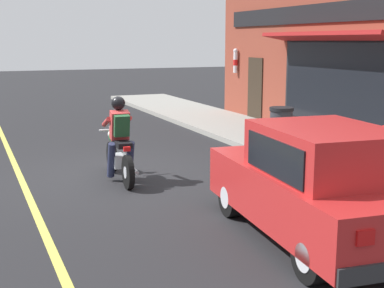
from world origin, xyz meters
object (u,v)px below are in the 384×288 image
at_px(motorcycle_with_rider, 119,146).
at_px(trash_bin, 281,128).
at_px(fire_hydrant, 384,148).
at_px(car_hatchback, 317,185).

distance_m(motorcycle_with_rider, trash_bin, 4.19).
height_order(motorcycle_with_rider, fire_hydrant, motorcycle_with_rider).
relative_size(motorcycle_with_rider, trash_bin, 2.06).
xyz_separation_m(fire_hydrant, trash_bin, (-0.76, 2.53, 0.06)).
height_order(car_hatchback, trash_bin, car_hatchback).
bearing_deg(fire_hydrant, car_hatchback, -144.56).
bearing_deg(car_hatchback, trash_bin, 62.46).
bearing_deg(motorcycle_with_rider, fire_hydrant, -19.49).
bearing_deg(trash_bin, fire_hydrant, -73.17).
relative_size(fire_hydrant, trash_bin, 0.90).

